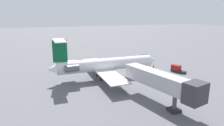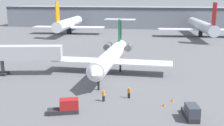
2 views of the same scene
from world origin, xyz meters
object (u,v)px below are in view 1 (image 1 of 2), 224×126
baggage_tug_trailing (144,58)px  traffic_cone_near (132,62)px  regional_jet (104,64)px  jet_bridge (165,82)px  traffic_cone_mid (139,62)px  baggage_tug_lead (177,69)px  ground_crew_marshaller (141,65)px  ground_crew_loader (154,67)px

baggage_tug_trailing → traffic_cone_near: size_ratio=7.61×
regional_jet → baggage_tug_trailing: bearing=-54.4°
regional_jet → jet_bridge: (-18.06, -4.81, 0.78)m
jet_bridge → traffic_cone_mid: 30.75m
baggage_tug_trailing → regional_jet: bearing=125.6°
baggage_tug_lead → ground_crew_marshaller: bearing=43.9°
baggage_tug_trailing → traffic_cone_near: 5.98m
baggage_tug_trailing → traffic_cone_mid: baggage_tug_trailing is taller
ground_crew_loader → traffic_cone_mid: ground_crew_loader is taller
regional_jet → traffic_cone_near: bearing=-49.5°
baggage_tug_trailing → traffic_cone_mid: size_ratio=7.61×
jet_bridge → ground_crew_loader: jet_bridge is taller
ground_crew_marshaller → traffic_cone_near: 6.40m
ground_crew_marshaller → ground_crew_loader: 3.95m
ground_crew_loader → traffic_cone_mid: 8.64m
regional_jet → traffic_cone_mid: 19.04m
traffic_cone_near → ground_crew_marshaller: bearing=178.4°
baggage_tug_trailing → traffic_cone_mid: (-3.29, 3.58, -0.56)m
regional_jet → ground_crew_loader: 15.73m
regional_jet → ground_crew_loader: size_ratio=16.49×
jet_bridge → ground_crew_loader: size_ratio=9.66×
jet_bridge → traffic_cone_mid: bearing=-20.7°
baggage_tug_lead → traffic_cone_near: 15.23m
jet_bridge → traffic_cone_near: size_ratio=29.67×
baggage_tug_lead → baggage_tug_trailing: same height
jet_bridge → baggage_tug_lead: jet_bridge is taller
ground_crew_loader → regional_jet: bearing=96.8°
baggage_tug_lead → baggage_tug_trailing: (15.73, 1.22, 0.00)m
regional_jet → baggage_tug_lead: (-1.99, -20.39, -2.69)m
baggage_tug_lead → traffic_cone_near: bearing=26.5°
regional_jet → jet_bridge: 18.71m
ground_crew_marshaller → baggage_tug_trailing: 10.25m
regional_jet → baggage_tug_lead: regional_jet is taller
ground_crew_loader → traffic_cone_mid: bearing=-1.3°
regional_jet → ground_crew_loader: (1.84, -15.39, -2.67)m
traffic_cone_mid → baggage_tug_trailing: bearing=-47.4°
regional_jet → baggage_tug_lead: bearing=-95.6°
ground_crew_loader → jet_bridge: bearing=152.0°
ground_crew_marshaller → traffic_cone_mid: bearing=-22.6°
ground_crew_loader → baggage_tug_lead: baggage_tug_lead is taller
regional_jet → traffic_cone_mid: regional_jet is taller
jet_bridge → traffic_cone_mid: jet_bridge is taller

